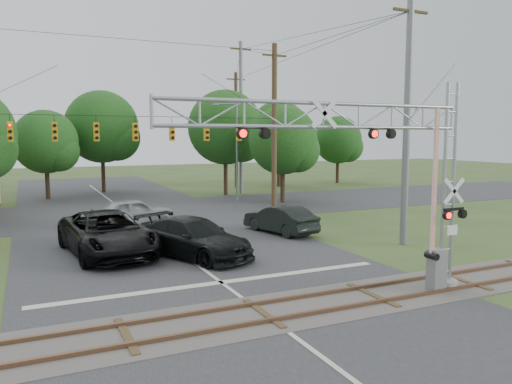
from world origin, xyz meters
name	(u,v)px	position (x,y,z in m)	size (l,w,h in m)	color
ground	(297,339)	(0.00, 0.00, 0.00)	(160.00, 160.00, 0.00)	#324922
road_main	(185,256)	(0.00, 10.00, 0.01)	(14.00, 90.00, 0.02)	#2A2B2D
road_cross	(126,212)	(0.00, 24.00, 0.01)	(90.00, 12.00, 0.02)	#2A2B2D
railroad_track	(263,314)	(0.00, 2.00, 0.03)	(90.00, 3.20, 0.17)	#524B47
crossing_gantry	(377,165)	(3.75, 1.64, 4.37)	(10.64, 0.90, 7.04)	gray
traffic_signal_span	(150,129)	(0.88, 20.00, 5.70)	(19.34, 0.36, 11.50)	slate
pickup_black	(107,233)	(-3.03, 11.69, 0.96)	(3.19, 6.92, 1.92)	black
car_dark	(194,238)	(0.32, 9.67, 0.86)	(2.40, 5.90, 1.71)	black
sedan_silver	(134,212)	(-0.51, 18.51, 0.82)	(1.93, 4.80, 1.64)	#919398
suv_dark	(280,219)	(6.26, 12.89, 0.77)	(1.62, 4.65, 1.53)	black
streetlight	(235,146)	(9.25, 26.46, 4.46)	(2.13, 0.22, 7.98)	slate
utility_poles	(171,123)	(3.22, 23.64, 6.19)	(27.12, 28.98, 13.74)	#40321D
treeline	(78,131)	(-2.04, 33.41, 5.71)	(56.43, 20.65, 9.88)	#352518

